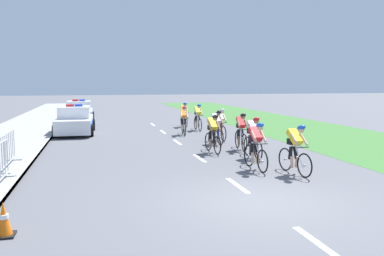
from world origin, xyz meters
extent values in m
plane|color=#56565B|center=(0.00, 0.00, 0.00)|extent=(160.00, 160.00, 0.00)
cube|color=gray|center=(-7.68, 14.00, 0.06)|extent=(3.78, 60.00, 0.12)
cube|color=#9E9E99|center=(-5.87, 14.00, 0.07)|extent=(0.16, 60.00, 0.13)
cube|color=#3D7033|center=(8.28, 14.00, 0.00)|extent=(7.00, 60.00, 0.01)
cube|color=white|center=(0.00, -2.54, 0.00)|extent=(0.14, 1.60, 0.01)
cube|color=white|center=(0.00, 1.46, 0.00)|extent=(0.14, 1.60, 0.01)
cube|color=white|center=(0.00, 5.46, 0.00)|extent=(0.14, 1.60, 0.01)
cube|color=white|center=(0.00, 9.46, 0.00)|extent=(0.14, 1.60, 0.01)
cube|color=white|center=(0.00, 13.46, 0.00)|extent=(0.14, 1.60, 0.01)
cube|color=white|center=(0.00, 17.46, 0.00)|extent=(0.14, 1.60, 0.01)
torus|color=black|center=(2.19, 1.83, 0.36)|extent=(0.12, 0.72, 0.72)
cylinder|color=#99999E|center=(2.19, 1.83, 0.36)|extent=(0.07, 0.07, 0.06)
torus|color=black|center=(2.08, 2.82, 0.36)|extent=(0.12, 0.72, 0.72)
cylinder|color=#99999E|center=(2.08, 2.82, 0.36)|extent=(0.07, 0.07, 0.06)
cylinder|color=silver|center=(2.14, 2.27, 0.90)|extent=(0.10, 0.55, 0.04)
cylinder|color=silver|center=(2.16, 2.10, 0.58)|extent=(0.09, 0.48, 0.63)
cylinder|color=silver|center=(2.12, 2.47, 0.60)|extent=(0.04, 0.04, 0.65)
cylinder|color=black|center=(2.18, 1.92, 0.88)|extent=(0.42, 0.07, 0.03)
cube|color=black|center=(2.12, 2.47, 0.94)|extent=(0.12, 0.23, 0.05)
cube|color=yellow|center=(2.14, 2.35, 1.14)|extent=(0.34, 0.56, 0.47)
cube|color=black|center=(2.12, 2.46, 0.98)|extent=(0.30, 0.23, 0.18)
cylinder|color=black|center=(2.22, 2.42, 0.64)|extent=(0.13, 0.23, 0.40)
cylinder|color=tan|center=(2.23, 2.34, 0.37)|extent=(0.11, 0.16, 0.36)
cylinder|color=black|center=(2.04, 2.40, 0.64)|extent=(0.13, 0.18, 0.40)
cylinder|color=tan|center=(2.05, 2.32, 0.37)|extent=(0.10, 0.13, 0.36)
cylinder|color=tan|center=(2.32, 2.15, 1.09)|extent=(0.12, 0.41, 0.35)
cylinder|color=tan|center=(2.00, 2.12, 1.09)|extent=(0.12, 0.41, 0.35)
sphere|color=tan|center=(2.17, 2.05, 1.38)|extent=(0.19, 0.19, 0.19)
ellipsoid|color=blue|center=(2.17, 2.04, 1.45)|extent=(0.26, 0.34, 0.24)
torus|color=black|center=(1.27, 2.71, 0.36)|extent=(0.08, 0.73, 0.72)
cylinder|color=#99999E|center=(1.27, 2.71, 0.36)|extent=(0.06, 0.06, 0.06)
torus|color=black|center=(1.22, 3.70, 0.36)|extent=(0.08, 0.73, 0.72)
cylinder|color=#99999E|center=(1.22, 3.70, 0.36)|extent=(0.06, 0.06, 0.06)
cylinder|color=silver|center=(1.24, 3.16, 0.90)|extent=(0.06, 0.55, 0.04)
cylinder|color=silver|center=(1.25, 2.98, 0.58)|extent=(0.06, 0.48, 0.63)
cylinder|color=silver|center=(1.23, 3.35, 0.60)|extent=(0.04, 0.04, 0.65)
cylinder|color=black|center=(1.26, 2.81, 0.88)|extent=(0.42, 0.05, 0.03)
cube|color=black|center=(1.23, 3.35, 0.94)|extent=(0.11, 0.22, 0.05)
cube|color=red|center=(1.24, 3.23, 1.14)|extent=(0.31, 0.56, 0.45)
cube|color=black|center=(1.24, 3.34, 0.98)|extent=(0.29, 0.21, 0.18)
cylinder|color=black|center=(1.33, 3.30, 0.64)|extent=(0.12, 0.23, 0.40)
cylinder|color=tan|center=(1.33, 3.22, 0.37)|extent=(0.10, 0.16, 0.36)
cylinder|color=black|center=(1.15, 3.29, 0.64)|extent=(0.12, 0.17, 0.40)
cylinder|color=tan|center=(1.15, 3.21, 0.37)|extent=(0.10, 0.13, 0.36)
cylinder|color=tan|center=(1.41, 3.02, 1.09)|extent=(0.10, 0.40, 0.35)
cylinder|color=tan|center=(1.09, 3.01, 1.09)|extent=(0.10, 0.40, 0.35)
sphere|color=tan|center=(1.26, 2.93, 1.38)|extent=(0.19, 0.19, 0.19)
ellipsoid|color=blue|center=(1.26, 2.92, 1.45)|extent=(0.24, 0.33, 0.24)
torus|color=black|center=(1.92, 4.56, 0.36)|extent=(0.05, 0.72, 0.72)
cylinder|color=#99999E|center=(1.92, 4.56, 0.36)|extent=(0.06, 0.06, 0.06)
torus|color=black|center=(1.91, 5.56, 0.36)|extent=(0.05, 0.72, 0.72)
cylinder|color=#99999E|center=(1.91, 5.56, 0.36)|extent=(0.06, 0.06, 0.06)
cylinder|color=#1E1E99|center=(1.91, 5.01, 0.90)|extent=(0.04, 0.55, 0.04)
cylinder|color=#1E1E99|center=(1.91, 4.83, 0.58)|extent=(0.04, 0.48, 0.63)
cylinder|color=#1E1E99|center=(1.91, 5.21, 0.60)|extent=(0.04, 0.04, 0.65)
cylinder|color=black|center=(1.91, 4.66, 0.88)|extent=(0.42, 0.03, 0.03)
cube|color=black|center=(1.91, 5.21, 0.94)|extent=(0.10, 0.22, 0.05)
cube|color=white|center=(1.91, 5.08, 1.14)|extent=(0.29, 0.54, 0.47)
cube|color=black|center=(1.91, 5.20, 0.98)|extent=(0.28, 0.20, 0.18)
cylinder|color=black|center=(2.00, 5.15, 0.64)|extent=(0.11, 0.22, 0.40)
cylinder|color=#9E7051|center=(2.00, 5.07, 0.37)|extent=(0.09, 0.15, 0.36)
cylinder|color=black|center=(1.82, 5.15, 0.64)|extent=(0.11, 0.17, 0.40)
cylinder|color=#9E7051|center=(1.82, 5.07, 0.37)|extent=(0.09, 0.12, 0.36)
cylinder|color=#9E7051|center=(2.07, 4.87, 1.09)|extent=(0.08, 0.40, 0.35)
cylinder|color=#9E7051|center=(1.75, 4.87, 1.09)|extent=(0.08, 0.40, 0.35)
sphere|color=#9E7051|center=(1.91, 4.78, 1.38)|extent=(0.19, 0.19, 0.19)
ellipsoid|color=red|center=(1.91, 4.77, 1.45)|extent=(0.23, 0.32, 0.24)
torus|color=black|center=(2.09, 6.36, 0.36)|extent=(0.10, 0.73, 0.72)
cylinder|color=#99999E|center=(2.09, 6.36, 0.36)|extent=(0.06, 0.06, 0.06)
torus|color=black|center=(2.17, 7.36, 0.36)|extent=(0.10, 0.73, 0.72)
cylinder|color=#99999E|center=(2.17, 7.36, 0.36)|extent=(0.06, 0.06, 0.06)
cylinder|color=silver|center=(2.13, 6.81, 0.90)|extent=(0.08, 0.55, 0.04)
cylinder|color=silver|center=(2.11, 6.63, 0.58)|extent=(0.08, 0.48, 0.63)
cylinder|color=silver|center=(2.14, 7.01, 0.60)|extent=(0.04, 0.04, 0.65)
cylinder|color=black|center=(2.10, 6.46, 0.88)|extent=(0.42, 0.06, 0.03)
cube|color=black|center=(2.14, 7.01, 0.94)|extent=(0.12, 0.23, 0.05)
cube|color=red|center=(2.13, 6.88, 1.14)|extent=(0.32, 0.56, 0.47)
cube|color=black|center=(2.14, 7.00, 0.98)|extent=(0.30, 0.22, 0.18)
cylinder|color=black|center=(2.23, 6.94, 0.64)|extent=(0.13, 0.23, 0.40)
cylinder|color=#9E7051|center=(2.22, 6.86, 0.37)|extent=(0.10, 0.16, 0.36)
cylinder|color=black|center=(2.05, 6.96, 0.64)|extent=(0.12, 0.18, 0.40)
cylinder|color=#9E7051|center=(2.04, 6.88, 0.37)|extent=(0.10, 0.13, 0.36)
cylinder|color=#9E7051|center=(2.27, 6.66, 1.09)|extent=(0.11, 0.41, 0.35)
cylinder|color=#9E7051|center=(1.95, 6.68, 1.09)|extent=(0.11, 0.41, 0.35)
sphere|color=#9E7051|center=(2.11, 6.59, 1.38)|extent=(0.19, 0.19, 0.19)
ellipsoid|color=black|center=(2.11, 6.58, 1.45)|extent=(0.25, 0.33, 0.24)
torus|color=black|center=(0.85, 6.00, 0.36)|extent=(0.10, 0.73, 0.72)
cylinder|color=#99999E|center=(0.85, 6.00, 0.36)|extent=(0.06, 0.06, 0.06)
torus|color=black|center=(0.77, 6.99, 0.36)|extent=(0.10, 0.73, 0.72)
cylinder|color=#99999E|center=(0.77, 6.99, 0.36)|extent=(0.06, 0.06, 0.06)
cylinder|color=black|center=(0.81, 6.44, 0.90)|extent=(0.08, 0.55, 0.04)
cylinder|color=black|center=(0.83, 6.27, 0.58)|extent=(0.08, 0.48, 0.63)
cylinder|color=black|center=(0.80, 6.64, 0.60)|extent=(0.04, 0.04, 0.65)
cylinder|color=black|center=(0.84, 6.10, 0.88)|extent=(0.42, 0.06, 0.03)
cube|color=black|center=(0.80, 6.64, 0.94)|extent=(0.12, 0.23, 0.05)
cube|color=yellow|center=(0.81, 6.52, 1.14)|extent=(0.32, 0.56, 0.47)
cube|color=black|center=(0.80, 6.63, 0.98)|extent=(0.29, 0.22, 0.18)
cylinder|color=black|center=(0.89, 6.59, 0.64)|extent=(0.13, 0.23, 0.40)
cylinder|color=#9E7051|center=(0.90, 6.51, 0.37)|extent=(0.10, 0.16, 0.36)
cylinder|color=black|center=(0.71, 6.58, 0.64)|extent=(0.12, 0.18, 0.40)
cylinder|color=#9E7051|center=(0.72, 6.50, 0.37)|extent=(0.10, 0.13, 0.36)
cylinder|color=#9E7051|center=(0.98, 6.32, 1.09)|extent=(0.11, 0.41, 0.35)
cylinder|color=#9E7051|center=(0.66, 6.29, 1.09)|extent=(0.11, 0.41, 0.35)
sphere|color=#9E7051|center=(0.83, 6.22, 1.38)|extent=(0.19, 0.19, 0.19)
ellipsoid|color=black|center=(0.83, 6.21, 1.45)|extent=(0.25, 0.33, 0.24)
torus|color=black|center=(1.66, 8.14, 0.36)|extent=(0.08, 0.73, 0.72)
cylinder|color=#99999E|center=(1.66, 8.14, 0.36)|extent=(0.06, 0.06, 0.06)
torus|color=black|center=(1.60, 9.14, 0.36)|extent=(0.08, 0.73, 0.72)
cylinder|color=#99999E|center=(1.60, 9.14, 0.36)|extent=(0.06, 0.06, 0.06)
cylinder|color=#1E1E99|center=(1.63, 8.59, 0.90)|extent=(0.07, 0.55, 0.04)
cylinder|color=#1E1E99|center=(1.64, 8.41, 0.58)|extent=(0.07, 0.48, 0.63)
cylinder|color=#1E1E99|center=(1.62, 8.79, 0.60)|extent=(0.04, 0.04, 0.65)
cylinder|color=black|center=(1.65, 8.24, 0.88)|extent=(0.42, 0.05, 0.03)
cube|color=black|center=(1.62, 8.79, 0.94)|extent=(0.11, 0.23, 0.05)
cube|color=white|center=(1.63, 8.66, 1.14)|extent=(0.31, 0.57, 0.44)
cube|color=black|center=(1.62, 8.78, 0.98)|extent=(0.29, 0.21, 0.18)
cylinder|color=black|center=(1.72, 8.73, 0.64)|extent=(0.12, 0.23, 0.40)
cylinder|color=#9E7051|center=(1.72, 8.65, 0.37)|extent=(0.10, 0.16, 0.36)
cylinder|color=black|center=(1.54, 8.72, 0.64)|extent=(0.12, 0.17, 0.40)
cylinder|color=#9E7051|center=(1.54, 8.64, 0.37)|extent=(0.10, 0.13, 0.36)
cylinder|color=#9E7051|center=(1.80, 8.46, 1.09)|extent=(0.10, 0.40, 0.35)
cylinder|color=#9E7051|center=(1.48, 8.44, 1.09)|extent=(0.10, 0.40, 0.35)
sphere|color=#9E7051|center=(1.65, 8.36, 1.38)|extent=(0.19, 0.19, 0.19)
ellipsoid|color=black|center=(1.65, 8.35, 1.45)|extent=(0.25, 0.33, 0.24)
torus|color=black|center=(2.16, 9.23, 0.36)|extent=(0.06, 0.72, 0.72)
cylinder|color=#99999E|center=(2.16, 9.23, 0.36)|extent=(0.06, 0.06, 0.06)
torus|color=black|center=(2.14, 10.22, 0.36)|extent=(0.06, 0.72, 0.72)
cylinder|color=#99999E|center=(2.14, 10.22, 0.36)|extent=(0.06, 0.06, 0.06)
cylinder|color=#B21919|center=(2.15, 9.67, 0.90)|extent=(0.05, 0.55, 0.04)
cylinder|color=#B21919|center=(2.16, 9.50, 0.58)|extent=(0.05, 0.48, 0.63)
cylinder|color=#B21919|center=(2.15, 9.87, 0.60)|extent=(0.04, 0.04, 0.65)
cylinder|color=black|center=(2.16, 9.33, 0.88)|extent=(0.42, 0.04, 0.03)
cube|color=black|center=(2.15, 9.87, 0.94)|extent=(0.11, 0.22, 0.05)
cube|color=white|center=(2.15, 9.75, 1.14)|extent=(0.29, 0.55, 0.47)
cube|color=black|center=(2.15, 9.86, 0.98)|extent=(0.28, 0.21, 0.18)
cylinder|color=black|center=(2.24, 9.82, 0.64)|extent=(0.12, 0.23, 0.40)
cylinder|color=beige|center=(2.24, 9.74, 0.37)|extent=(0.09, 0.16, 0.36)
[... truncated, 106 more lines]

